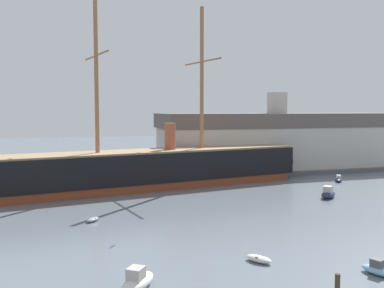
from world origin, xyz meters
TOP-DOWN VIEW (x-y plane):
  - tall_ship at (-2.43, 53.71)m, footprint 64.07×17.78m
  - motorboat_foreground_left at (-12.27, 13.13)m, footprint 3.75×4.21m
  - motorboat_foreground_right at (6.62, 10.07)m, footprint 2.28×3.26m
  - dinghy_near_centre at (-1.25, 15.58)m, footprint 2.20×2.64m
  - dinghy_alongside_bow at (-13.90, 33.89)m, footprint 1.99×2.15m
  - motorboat_alongside_stern at (20.90, 37.73)m, footprint 4.34×4.24m
  - motorboat_far_right at (31.45, 49.81)m, footprint 2.72×3.01m
  - motorboat_distant_centre at (3.40, 66.33)m, footprint 2.98×3.18m
  - mooring_piling_right_pair at (0.85, 7.47)m, footprint 0.37×0.37m
  - dockside_warehouse_right at (29.36, 66.81)m, footprint 58.71×17.18m
  - seagull_in_flight at (-6.55, 29.93)m, footprint 0.80×1.18m

SIDE VIEW (x-z plane):
  - dinghy_alongside_bow at x=-13.90m, z-range 0.00..0.49m
  - dinghy_near_centre at x=-1.25m, z-range 0.00..0.58m
  - motorboat_far_right at x=31.45m, z-range -0.18..1.03m
  - motorboat_foreground_right at x=6.62m, z-range -0.19..1.08m
  - motorboat_distant_centre at x=3.40m, z-range -0.19..1.10m
  - motorboat_foreground_left at x=-12.27m, z-range -0.25..1.44m
  - motorboat_alongside_stern at x=20.90m, z-range -0.27..1.53m
  - mooring_piling_right_pair at x=0.85m, z-range 0.00..1.70m
  - tall_ship at x=-2.43m, z-range -12.19..18.84m
  - dockside_warehouse_right at x=29.36m, z-range -2.28..14.63m
  - seagull_in_flight at x=-6.55m, z-range 8.37..8.51m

